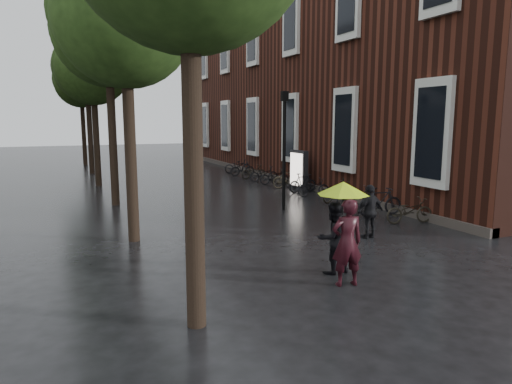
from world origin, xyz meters
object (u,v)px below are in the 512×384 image
person_burgundy (347,242)px  lamp_post (284,139)px  pedestrian_walking (370,212)px  person_black (333,238)px  ad_lightbox (299,170)px  parked_bicycles (295,182)px

person_burgundy → lamp_post: 8.37m
person_burgundy → pedestrian_walking: person_burgundy is taller
person_black → lamp_post: lamp_post is taller
ad_lightbox → person_black: bearing=-117.2°
parked_bicycles → ad_lightbox: 0.57m
parked_bicycles → pedestrian_walking: bearing=-104.9°
person_black → parked_bicycles: size_ratio=0.10×
lamp_post → person_burgundy: bearing=-107.9°
pedestrian_walking → ad_lightbox: (2.57, 8.93, 0.19)m
person_black → pedestrian_walking: (2.70, 2.17, -0.02)m
person_burgundy → ad_lightbox: (5.43, 11.88, 0.06)m
pedestrian_walking → lamp_post: 5.21m
ad_lightbox → pedestrian_walking: bearing=-107.9°
person_burgundy → parked_bicycles: size_ratio=0.11×
person_black → lamp_post: 7.62m
parked_bicycles → lamp_post: lamp_post is taller
ad_lightbox → parked_bicycles: bearing=-167.7°
person_burgundy → lamp_post: lamp_post is taller
pedestrian_walking → lamp_post: size_ratio=0.35×
pedestrian_walking → person_black: bearing=33.3°
person_burgundy → person_black: person_burgundy is taller
lamp_post → ad_lightbox: bearing=54.5°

